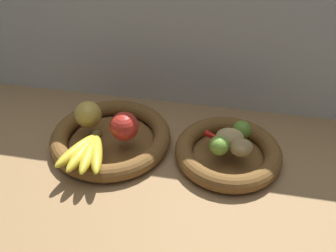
{
  "coord_description": "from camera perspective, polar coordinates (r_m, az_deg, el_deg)",
  "views": [
    {
      "loc": [
        12.9,
        -69.81,
        66.59
      ],
      "look_at": [
        -1.31,
        3.81,
        8.87
      ],
      "focal_mm": 37.49,
      "sensor_mm": 36.0,
      "label": 1
    }
  ],
  "objects": [
    {
      "name": "fruit_bowl_left",
      "position": [
        1.03,
        -9.22,
        -1.85
      ],
      "size": [
        34.46,
        34.46,
        4.87
      ],
      "color": "brown",
      "rests_on": "ground_plane"
    },
    {
      "name": "lime_far",
      "position": [
        0.98,
        11.87,
        -0.64
      ],
      "size": [
        5.21,
        5.21,
        5.21
      ],
      "primitive_type": "sphere",
      "color": "olive",
      "rests_on": "fruit_bowl_right"
    },
    {
      "name": "apple_red_right",
      "position": [
        0.95,
        -7.13,
        -0.05
      ],
      "size": [
        7.89,
        7.89,
        7.89
      ],
      "primitive_type": "sphere",
      "color": "red",
      "rests_on": "fruit_bowl_left"
    },
    {
      "name": "chili_pepper",
      "position": [
        0.95,
        9.69,
        -2.76
      ],
      "size": [
        13.43,
        8.17,
        1.77
      ],
      "primitive_type": "cone",
      "rotation": [
        0.0,
        1.57,
        -0.48
      ],
      "color": "red",
      "rests_on": "fruit_bowl_right"
    },
    {
      "name": "banana_bunch_front",
      "position": [
        0.93,
        -13.08,
        -4.08
      ],
      "size": [
        13.57,
        16.61,
        3.13
      ],
      "color": "yellow",
      "rests_on": "fruit_bowl_left"
    },
    {
      "name": "lime_near",
      "position": [
        0.91,
        8.3,
        -3.16
      ],
      "size": [
        5.22,
        5.22,
        5.22
      ],
      "primitive_type": "sphere",
      "color": "#7AAD3D",
      "rests_on": "fruit_bowl_right"
    },
    {
      "name": "potato_large",
      "position": [
        0.95,
        10.01,
        -1.89
      ],
      "size": [
        7.68,
        6.02,
        5.01
      ],
      "primitive_type": "ellipsoid",
      "rotation": [
        0.0,
        0.0,
        3.12
      ],
      "color": "tan",
      "rests_on": "fruit_bowl_right"
    },
    {
      "name": "apple_golden_left",
      "position": [
        1.02,
        -12.86,
        1.83
      ],
      "size": [
        7.63,
        7.63,
        7.63
      ],
      "primitive_type": "sphere",
      "color": "gold",
      "rests_on": "fruit_bowl_left"
    },
    {
      "name": "ground_plane",
      "position": [
        0.98,
        0.33,
        -6.22
      ],
      "size": [
        140.0,
        90.0,
        3.0
      ],
      "primitive_type": "cube",
      "color": "#9E774C"
    },
    {
      "name": "back_wall",
      "position": [
        1.08,
        3.46,
        16.3
      ],
      "size": [
        140.0,
        3.0,
        55.0
      ],
      "color": "silver",
      "rests_on": "ground_plane"
    },
    {
      "name": "potato_small",
      "position": [
        0.92,
        11.85,
        -3.47
      ],
      "size": [
        7.34,
        6.87,
        4.49
      ],
      "primitive_type": "ellipsoid",
      "rotation": [
        0.0,
        0.0,
        3.45
      ],
      "color": "#A38451",
      "rests_on": "fruit_bowl_right"
    },
    {
      "name": "fruit_bowl_right",
      "position": [
        0.98,
        9.69,
        -4.2
      ],
      "size": [
        29.22,
        29.22,
        4.87
      ],
      "color": "brown",
      "rests_on": "ground_plane"
    }
  ]
}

